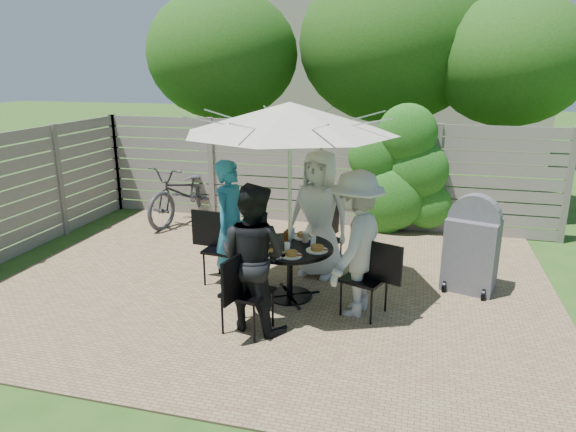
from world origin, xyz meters
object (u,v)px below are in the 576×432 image
(glass_front, at_px, (287,248))
(bicycle, at_px, (186,192))
(plate_back, at_px, (303,236))
(plate_left, at_px, (264,239))
(glass_back, at_px, (292,233))
(syrup_jug, at_px, (287,238))
(chair_left, at_px, (224,262))
(patio_table, at_px, (290,262))
(person_right, at_px, (356,244))
(glass_left, at_px, (267,240))
(chair_back, at_px, (323,253))
(plate_right, at_px, (317,249))
(plate_extra, at_px, (291,254))
(person_front, at_px, (253,258))
(glass_right, at_px, (313,241))
(umbrella, at_px, (290,118))
(bbq_grill, at_px, (472,248))
(chair_front, at_px, (247,308))
(plate_front, at_px, (275,253))
(chair_right, at_px, (365,293))
(person_left, at_px, (232,225))
(coffee_cup, at_px, (305,237))
(person_back, at_px, (319,214))

(glass_front, distance_m, bicycle, 4.03)
(plate_back, xyz_separation_m, plate_left, (-0.43, -0.27, 0.00))
(glass_back, relative_size, syrup_jug, 0.88)
(chair_left, bearing_deg, plate_back, 12.56)
(patio_table, distance_m, person_right, 0.91)
(chair_left, height_order, glass_left, chair_left)
(patio_table, relative_size, chair_back, 1.37)
(glass_back, xyz_separation_m, syrup_jug, (-0.00, -0.21, 0.01))
(plate_right, bearing_deg, syrup_jug, 159.85)
(plate_extra, bearing_deg, plate_left, 137.59)
(person_front, distance_m, glass_right, 0.97)
(glass_right, bearing_deg, umbrella, -171.36)
(umbrella, xyz_separation_m, plate_left, (-0.35, 0.08, -1.49))
(glass_front, distance_m, bbq_grill, 2.36)
(chair_front, relative_size, bbq_grill, 0.75)
(bicycle, distance_m, bbq_grill, 5.15)
(plate_left, xyz_separation_m, plate_front, (0.27, -0.43, 0.00))
(person_front, distance_m, plate_extra, 0.57)
(chair_left, bearing_deg, plate_left, -7.78)
(person_right, bearing_deg, chair_right, 89.22)
(chair_back, distance_m, bbq_grill, 1.94)
(plate_left, bearing_deg, chair_back, 56.11)
(chair_front, distance_m, plate_left, 1.11)
(chair_front, xyz_separation_m, plate_left, (-0.13, 1.02, 0.42))
(person_left, relative_size, plate_front, 6.32)
(plate_left, distance_m, bbq_grill, 2.59)
(glass_left, height_order, syrup_jug, syrup_jug)
(plate_front, xyz_separation_m, bicycle, (-2.58, 3.05, -0.16))
(patio_table, distance_m, chair_right, 0.99)
(plate_right, xyz_separation_m, glass_back, (-0.39, 0.36, 0.05))
(chair_front, bearing_deg, bicycle, 46.30)
(coffee_cup, bearing_deg, plate_back, 112.18)
(glass_left, bearing_deg, chair_left, 158.38)
(chair_right, distance_m, plate_left, 1.39)
(person_front, xyz_separation_m, person_right, (1.00, 0.62, 0.03))
(person_front, height_order, plate_front, person_front)
(glass_back, xyz_separation_m, glass_front, (0.08, -0.55, 0.00))
(plate_back, bearing_deg, plate_front, -103.36)
(chair_back, distance_m, chair_right, 1.37)
(glass_left, bearing_deg, chair_right, -8.55)
(patio_table, relative_size, plate_back, 4.76)
(person_right, height_order, bicycle, person_right)
(umbrella, relative_size, person_right, 1.75)
(person_back, height_order, glass_left, person_back)
(person_front, distance_m, glass_front, 0.58)
(plate_extra, bearing_deg, chair_left, 152.08)
(person_front, bearing_deg, chair_left, -40.59)
(glass_right, relative_size, bbq_grill, 0.11)
(patio_table, height_order, plate_front, plate_front)
(person_front, height_order, bbq_grill, person_front)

